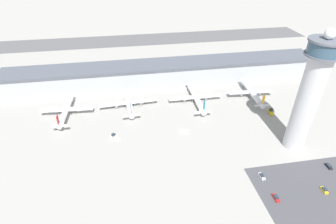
# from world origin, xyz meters

# --- Properties ---
(ground_plane) EXTENTS (1000.00, 1000.00, 0.00)m
(ground_plane) POSITION_xyz_m (0.00, 0.00, 0.00)
(ground_plane) COLOR gray
(terminal_building) EXTENTS (254.98, 25.00, 17.05)m
(terminal_building) POSITION_xyz_m (0.00, 70.00, 8.62)
(terminal_building) COLOR #A3A8B2
(terminal_building) RESTS_ON ground
(runway_strip) EXTENTS (382.48, 44.00, 0.01)m
(runway_strip) POSITION_xyz_m (0.00, 185.34, 0.00)
(runway_strip) COLOR #515154
(runway_strip) RESTS_ON ground
(control_tower) EXTENTS (17.01, 17.01, 67.35)m
(control_tower) POSITION_xyz_m (59.52, -23.01, 34.43)
(control_tower) COLOR #BCBCC1
(control_tower) RESTS_ON ground
(parking_lot_surface) EXTENTS (64.00, 40.00, 0.01)m
(parking_lot_surface) POSITION_xyz_m (55.89, -55.99, 0.00)
(parking_lot_surface) COLOR #424247
(parking_lot_surface) RESTS_ON ground
(airplane_gate_alpha) EXTENTS (35.34, 40.54, 12.03)m
(airplane_gate_alpha) POSITION_xyz_m (-73.96, 31.72, 4.46)
(airplane_gate_alpha) COLOR white
(airplane_gate_alpha) RESTS_ON ground
(airplane_gate_bravo) EXTENTS (41.41, 36.59, 12.85)m
(airplane_gate_bravo) POSITION_xyz_m (-32.21, 34.76, 3.99)
(airplane_gate_bravo) COLOR white
(airplane_gate_bravo) RESTS_ON ground
(airplane_gate_charlie) EXTENTS (39.24, 43.24, 12.61)m
(airplane_gate_charlie) POSITION_xyz_m (16.32, 34.01, 4.02)
(airplane_gate_charlie) COLOR white
(airplane_gate_charlie) RESTS_ON ground
(airplane_gate_delta) EXTENTS (34.27, 42.09, 13.01)m
(airplane_gate_delta) POSITION_xyz_m (59.19, 33.44, 4.61)
(airplane_gate_delta) COLOR silver
(airplane_gate_delta) RESTS_ON ground
(service_truck_catering) EXTENTS (5.55, 5.50, 2.94)m
(service_truck_catering) POSITION_xyz_m (-42.56, 1.05, 1.02)
(service_truck_catering) COLOR black
(service_truck_catering) RESTS_ON ground
(service_truck_fuel) EXTENTS (4.83, 7.60, 2.96)m
(service_truck_fuel) POSITION_xyz_m (63.58, 10.74, 1.03)
(service_truck_fuel) COLOR black
(service_truck_fuel) RESTS_ON ground
(car_blue_compact) EXTENTS (1.96, 4.11, 1.55)m
(car_blue_compact) POSITION_xyz_m (55.56, -56.11, 0.60)
(car_blue_compact) COLOR black
(car_blue_compact) RESTS_ON ground
(car_white_wagon) EXTENTS (1.98, 4.70, 1.59)m
(car_white_wagon) POSITION_xyz_m (30.67, -56.29, 0.62)
(car_white_wagon) COLOR black
(car_white_wagon) RESTS_ON ground
(car_grey_coupe) EXTENTS (1.98, 4.38, 1.55)m
(car_grey_coupe) POSITION_xyz_m (68.15, -42.35, 0.60)
(car_grey_coupe) COLOR black
(car_grey_coupe) RESTS_ON ground
(car_green_van) EXTENTS (2.06, 4.70, 1.50)m
(car_green_van) POSITION_xyz_m (30.47, -42.85, 0.58)
(car_green_van) COLOR black
(car_green_van) RESTS_ON ground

